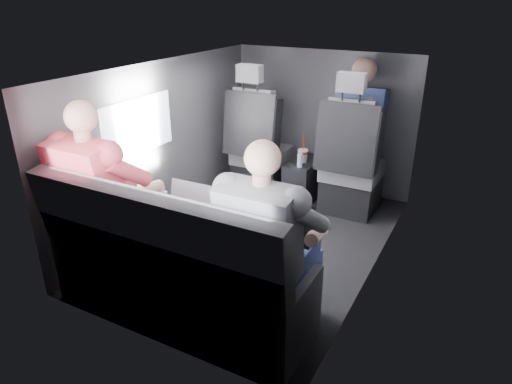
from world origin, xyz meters
The scene contains 20 objects.
floor centered at (0.00, 0.00, 0.00)m, with size 2.60×2.60×0.00m, color black.
ceiling centered at (0.00, 0.00, 1.35)m, with size 2.60×2.60×0.00m, color #B2B2AD.
panel_left centered at (-0.90, 0.00, 0.68)m, with size 0.02×2.60×1.35m, color #56565B.
panel_right centered at (0.90, 0.00, 0.68)m, with size 0.02×2.60×1.35m, color #56565B.
panel_front centered at (0.00, 1.30, 0.68)m, with size 1.80×0.02×1.35m, color #56565B.
panel_back centered at (0.00, -1.30, 0.68)m, with size 1.80×0.02×1.35m, color #56565B.
side_window centered at (-0.88, -0.30, 0.90)m, with size 0.02×0.75×0.42m, color white.
seatbelt centered at (0.45, 0.67, 0.80)m, with size 0.05×0.01×0.65m, color black.
front_seat_left centered at (-0.45, 0.84, 0.40)m, with size 0.52×0.58×1.26m.
front_seat_right centered at (0.45, 0.84, 0.40)m, with size 0.52×0.58×1.26m.
center_console centered at (0.00, 0.88, 0.20)m, with size 0.24×0.48×0.41m.
rear_bench centered at (0.00, -1.06, 0.31)m, with size 1.60×0.57×0.92m.
soda_cup centered at (0.01, 0.82, 0.47)m, with size 0.09×0.09×0.28m.
water_bottle centered at (0.03, 0.71, 0.46)m, with size 0.05×0.05×0.14m.
laptop_white centered at (-0.56, -0.80, 0.64)m, with size 0.35×0.33×0.25m.
laptop_silver centered at (0.04, -0.80, 0.63)m, with size 0.35×0.31×0.25m.
laptop_black centered at (0.58, -0.76, 0.63)m, with size 0.36×0.33×0.25m.
passenger_rear_left centered at (-0.59, -0.97, 0.65)m, with size 0.54×0.65×1.28m.
passenger_rear_right centered at (0.57, -0.97, 0.63)m, with size 0.50×0.62×1.22m.
passenger_front_right centered at (0.42, 1.10, 0.76)m, with size 0.43×0.43×0.90m.
Camera 1 is at (1.47, -2.84, 1.83)m, focal length 32.00 mm.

